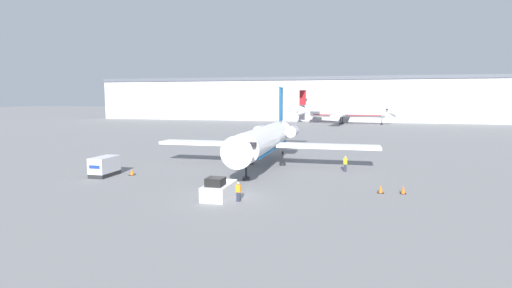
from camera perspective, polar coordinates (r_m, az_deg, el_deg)
ground_plane at (r=35.10m, az=-4.74°, el=-7.75°), size 600.00×600.00×0.00m
terminal_building at (r=152.50m, az=10.28°, el=6.35°), size 180.00×16.80×16.10m
airplane_main at (r=50.83m, az=1.33°, el=0.75°), size 28.41×25.74×10.45m
pushback_tug at (r=35.19m, az=-5.32°, el=-6.48°), size 2.05×4.25×1.96m
luggage_cart at (r=47.55m, az=-20.82°, el=-3.01°), size 1.83×3.55×2.17m
worker_near_tug at (r=33.81m, az=-2.54°, el=-6.78°), size 0.40×0.24×1.67m
worker_by_wing at (r=48.19m, az=12.64°, el=-2.72°), size 0.40×0.26×1.87m
traffic_cone_left at (r=47.20m, az=-17.30°, el=-3.87°), size 0.64×0.64×0.71m
traffic_cone_right at (r=38.53m, az=17.38°, el=-6.18°), size 0.56×0.56×0.76m
traffic_cone_mid at (r=38.93m, az=20.28°, el=-6.16°), size 0.53×0.53×0.75m
airplane_parked_far_left at (r=133.35m, az=12.53°, el=4.60°), size 31.22×33.80×11.24m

